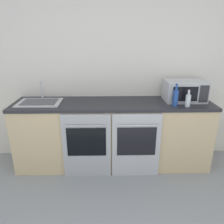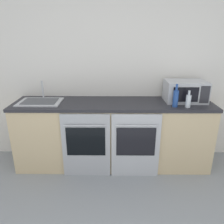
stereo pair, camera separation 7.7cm
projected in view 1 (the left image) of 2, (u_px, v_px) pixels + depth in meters
wall_back at (112, 68)px, 3.00m from camera, size 10.00×0.06×2.60m
counter_back at (113, 134)px, 2.98m from camera, size 2.58×0.61×0.90m
oven_left at (87, 146)px, 2.69m from camera, size 0.60×0.06×0.85m
oven_right at (136, 145)px, 2.70m from camera, size 0.60×0.06×0.85m
microwave at (184, 91)px, 2.86m from camera, size 0.52×0.35×0.27m
bottle_clear at (188, 100)px, 2.63m from camera, size 0.06×0.06×0.21m
bottle_blue at (176, 97)px, 2.64m from camera, size 0.06×0.06×0.28m
sink at (40, 102)px, 2.79m from camera, size 0.54×0.38×0.25m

